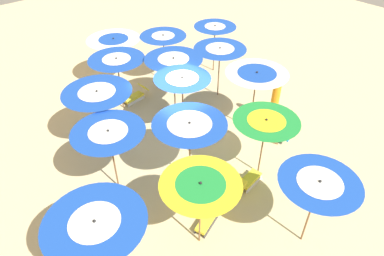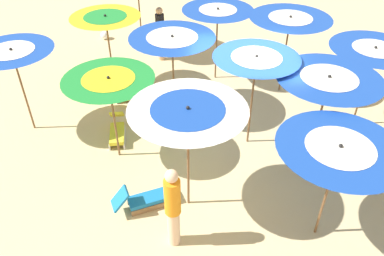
{
  "view_description": "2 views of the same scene",
  "coord_description": "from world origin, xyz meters",
  "px_view_note": "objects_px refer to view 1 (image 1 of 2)",
  "views": [
    {
      "loc": [
        -7.6,
        6.21,
        8.3
      ],
      "look_at": [
        -0.99,
        0.34,
        1.3
      ],
      "focal_mm": 32.34,
      "sensor_mm": 36.0,
      "label": 1
    },
    {
      "loc": [
        -1.19,
        -8.07,
        6.34
      ],
      "look_at": [
        -1.16,
        -1.28,
        1.17
      ],
      "focal_mm": 36.39,
      "sensor_mm": 36.0,
      "label": 2
    }
  ],
  "objects_px": {
    "beach_umbrella_6": "(190,128)",
    "beach_umbrella_7": "(182,83)",
    "beach_umbrella_2": "(256,77)",
    "beach_umbrella_4": "(215,31)",
    "beach_umbrella_1": "(266,125)",
    "beach_umbrella_0": "(318,188)",
    "beach_umbrella_9": "(163,40)",
    "beach_umbrella_10": "(96,228)",
    "lounger_1": "(248,180)",
    "beach_umbrella_3": "(220,52)",
    "lounger_0": "(270,134)",
    "beachgoer_1": "(109,226)",
    "lounger_2": "(135,96)",
    "beach_umbrella_11": "(109,136)",
    "lounger_3": "(208,218)",
    "beach_umbrella_13": "(117,63)",
    "beach_umbrella_5": "(200,189)",
    "beach_umbrella_14": "(114,42)",
    "beachgoer_0": "(275,101)",
    "beach_umbrella_12": "(98,96)",
    "beach_umbrella_8": "(174,63)"
  },
  "relations": [
    {
      "from": "beach_umbrella_0",
      "to": "beach_umbrella_9",
      "type": "distance_m",
      "value": 9.46
    },
    {
      "from": "beach_umbrella_13",
      "to": "lounger_2",
      "type": "distance_m",
      "value": 1.96
    },
    {
      "from": "beach_umbrella_12",
      "to": "lounger_1",
      "type": "relative_size",
      "value": 1.95
    },
    {
      "from": "beach_umbrella_6",
      "to": "lounger_3",
      "type": "relative_size",
      "value": 1.86
    },
    {
      "from": "beach_umbrella_2",
      "to": "beach_umbrella_4",
      "type": "relative_size",
      "value": 1.09
    },
    {
      "from": "beach_umbrella_1",
      "to": "lounger_0",
      "type": "xyz_separation_m",
      "value": [
        0.84,
        -1.64,
        -1.76
      ]
    },
    {
      "from": "beachgoer_1",
      "to": "lounger_2",
      "type": "bearing_deg",
      "value": -18.29
    },
    {
      "from": "beach_umbrella_7",
      "to": "beach_umbrella_0",
      "type": "bearing_deg",
      "value": 174.21
    },
    {
      "from": "beach_umbrella_7",
      "to": "beach_umbrella_13",
      "type": "distance_m",
      "value": 3.06
    },
    {
      "from": "beach_umbrella_4",
      "to": "beach_umbrella_11",
      "type": "distance_m",
      "value": 8.29
    },
    {
      "from": "beach_umbrella_1",
      "to": "beach_umbrella_6",
      "type": "xyz_separation_m",
      "value": [
        1.29,
        1.89,
        0.13
      ]
    },
    {
      "from": "beachgoer_1",
      "to": "beach_umbrella_7",
      "type": "bearing_deg",
      "value": -40.88
    },
    {
      "from": "beach_umbrella_5",
      "to": "beach_umbrella_13",
      "type": "distance_m",
      "value": 7.07
    },
    {
      "from": "lounger_1",
      "to": "beachgoer_1",
      "type": "xyz_separation_m",
      "value": [
        0.87,
        4.41,
        0.78
      ]
    },
    {
      "from": "beach_umbrella_8",
      "to": "beach_umbrella_4",
      "type": "bearing_deg",
      "value": -69.21
    },
    {
      "from": "beach_umbrella_6",
      "to": "beach_umbrella_13",
      "type": "distance_m",
      "value": 4.92
    },
    {
      "from": "beach_umbrella_11",
      "to": "lounger_2",
      "type": "height_order",
      "value": "beach_umbrella_11"
    },
    {
      "from": "beach_umbrella_12",
      "to": "beach_umbrella_14",
      "type": "height_order",
      "value": "beach_umbrella_12"
    },
    {
      "from": "beach_umbrella_11",
      "to": "beachgoer_0",
      "type": "distance_m",
      "value": 6.56
    },
    {
      "from": "beach_umbrella_4",
      "to": "beach_umbrella_10",
      "type": "height_order",
      "value": "beach_umbrella_10"
    },
    {
      "from": "lounger_1",
      "to": "lounger_2",
      "type": "xyz_separation_m",
      "value": [
        6.45,
        -0.08,
        0.0
      ]
    },
    {
      "from": "beach_umbrella_1",
      "to": "lounger_2",
      "type": "xyz_separation_m",
      "value": [
        6.3,
        0.61,
        -1.76
      ]
    },
    {
      "from": "beach_umbrella_1",
      "to": "beach_umbrella_12",
      "type": "relative_size",
      "value": 0.94
    },
    {
      "from": "beach_umbrella_11",
      "to": "lounger_0",
      "type": "distance_m",
      "value": 6.01
    },
    {
      "from": "beach_umbrella_5",
      "to": "lounger_0",
      "type": "xyz_separation_m",
      "value": [
        1.47,
        -4.87,
        -1.87
      ]
    },
    {
      "from": "beach_umbrella_7",
      "to": "lounger_3",
      "type": "xyz_separation_m",
      "value": [
        -3.57,
        2.11,
        -2.02
      ]
    },
    {
      "from": "lounger_1",
      "to": "beach_umbrella_3",
      "type": "bearing_deg",
      "value": 48.54
    },
    {
      "from": "beach_umbrella_4",
      "to": "beach_umbrella_6",
      "type": "xyz_separation_m",
      "value": [
        -4.66,
        5.63,
        0.08
      ]
    },
    {
      "from": "beachgoer_0",
      "to": "beach_umbrella_14",
      "type": "bearing_deg",
      "value": -11.09
    },
    {
      "from": "beach_umbrella_10",
      "to": "beach_umbrella_14",
      "type": "xyz_separation_m",
      "value": [
        7.85,
        -5.24,
        -0.08
      ]
    },
    {
      "from": "beach_umbrella_6",
      "to": "beach_umbrella_7",
      "type": "distance_m",
      "value": 2.36
    },
    {
      "from": "beach_umbrella_5",
      "to": "beach_umbrella_8",
      "type": "xyz_separation_m",
      "value": [
        5.25,
        -3.46,
        0.05
      ]
    },
    {
      "from": "lounger_3",
      "to": "beach_umbrella_1",
      "type": "bearing_deg",
      "value": 169.13
    },
    {
      "from": "beach_umbrella_5",
      "to": "lounger_2",
      "type": "relative_size",
      "value": 1.83
    },
    {
      "from": "beach_umbrella_5",
      "to": "beach_umbrella_12",
      "type": "bearing_deg",
      "value": -1.87
    },
    {
      "from": "beach_umbrella_11",
      "to": "beachgoer_1",
      "type": "bearing_deg",
      "value": 144.87
    },
    {
      "from": "beach_umbrella_9",
      "to": "beach_umbrella_10",
      "type": "height_order",
      "value": "beach_umbrella_10"
    },
    {
      "from": "beach_umbrella_0",
      "to": "beach_umbrella_5",
      "type": "relative_size",
      "value": 1.0
    },
    {
      "from": "beach_umbrella_13",
      "to": "lounger_0",
      "type": "height_order",
      "value": "beach_umbrella_13"
    },
    {
      "from": "beach_umbrella_9",
      "to": "lounger_3",
      "type": "bearing_deg",
      "value": 150.54
    },
    {
      "from": "beach_umbrella_10",
      "to": "beach_umbrella_14",
      "type": "distance_m",
      "value": 9.44
    },
    {
      "from": "beach_umbrella_2",
      "to": "beach_umbrella_13",
      "type": "distance_m",
      "value": 5.3
    },
    {
      "from": "beach_umbrella_11",
      "to": "beach_umbrella_8",
      "type": "bearing_deg",
      "value": -62.81
    },
    {
      "from": "beach_umbrella_14",
      "to": "beach_umbrella_5",
      "type": "bearing_deg",
      "value": 161.54
    },
    {
      "from": "lounger_3",
      "to": "lounger_0",
      "type": "bearing_deg",
      "value": 177.03
    },
    {
      "from": "beach_umbrella_12",
      "to": "beach_umbrella_7",
      "type": "bearing_deg",
      "value": -116.73
    },
    {
      "from": "beach_umbrella_11",
      "to": "beach_umbrella_13",
      "type": "relative_size",
      "value": 1.01
    },
    {
      "from": "lounger_1",
      "to": "beachgoer_0",
      "type": "relative_size",
      "value": 0.65
    },
    {
      "from": "beach_umbrella_2",
      "to": "lounger_3",
      "type": "bearing_deg",
      "value": 116.29
    },
    {
      "from": "beach_umbrella_6",
      "to": "lounger_1",
      "type": "relative_size",
      "value": 1.91
    }
  ]
}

